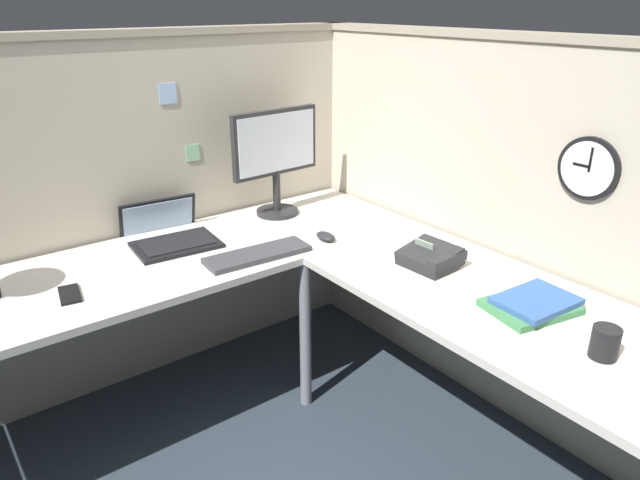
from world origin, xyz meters
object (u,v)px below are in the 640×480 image
object	(u,v)px
office_phone	(431,258)
book_stack	(533,304)
monitor	(276,154)
computer_mouse	(326,236)
keyboard	(257,255)
laptop	(168,234)
coffee_mug	(605,343)
wall_clock	(589,168)
cell_phone	(70,294)

from	to	relation	value
office_phone	book_stack	size ratio (longest dim) A/B	0.68
monitor	computer_mouse	distance (m)	0.49
monitor	keyboard	xyz separation A→B (m)	(-0.35, -0.38, -0.28)
laptop	coffee_mug	size ratio (longest dim) A/B	4.24
wall_clock	book_stack	bearing A→B (deg)	-170.14
office_phone	coffee_mug	world-z (taller)	office_phone
monitor	laptop	bearing A→B (deg)	178.40
laptop	computer_mouse	size ratio (longest dim) A/B	3.92
monitor	laptop	size ratio (longest dim) A/B	1.23
book_stack	coffee_mug	world-z (taller)	coffee_mug
monitor	coffee_mug	world-z (taller)	monitor
monitor	computer_mouse	bearing A→B (deg)	-92.48
laptop	office_phone	xyz separation A→B (m)	(0.69, -0.88, 0.01)
laptop	computer_mouse	world-z (taller)	laptop
laptop	book_stack	world-z (taller)	laptop
monitor	laptop	distance (m)	0.61
laptop	computer_mouse	xyz separation A→B (m)	(0.53, -0.42, -0.01)
keyboard	computer_mouse	size ratio (longest dim) A/B	4.13
monitor	wall_clock	xyz separation A→B (m)	(0.47, -1.25, 0.13)
office_phone	book_stack	world-z (taller)	office_phone
wall_clock	monitor	bearing A→B (deg)	110.77
computer_mouse	office_phone	distance (m)	0.49
laptop	coffee_mug	distance (m)	1.72
laptop	cell_phone	world-z (taller)	laptop
keyboard	computer_mouse	xyz separation A→B (m)	(0.33, -0.03, 0.01)
cell_phone	coffee_mug	size ratio (longest dim) A/B	1.50
book_stack	coffee_mug	distance (m)	0.30
monitor	wall_clock	size ratio (longest dim) A/B	2.27
computer_mouse	office_phone	xyz separation A→B (m)	(0.16, -0.46, 0.02)
cell_phone	book_stack	world-z (taller)	book_stack
monitor	cell_phone	world-z (taller)	monitor
office_phone	computer_mouse	bearing A→B (deg)	109.20
book_stack	wall_clock	size ratio (longest dim) A/B	1.44
office_phone	wall_clock	bearing A→B (deg)	-49.27
monitor	laptop	world-z (taller)	monitor
keyboard	wall_clock	bearing A→B (deg)	-42.91
cell_phone	wall_clock	bearing A→B (deg)	-23.14
keyboard	office_phone	world-z (taller)	office_phone
computer_mouse	laptop	bearing A→B (deg)	141.95
computer_mouse	wall_clock	xyz separation A→B (m)	(0.49, -0.84, 0.41)
monitor	office_phone	bearing A→B (deg)	-80.62
office_phone	wall_clock	world-z (taller)	wall_clock
coffee_mug	keyboard	bearing A→B (deg)	109.52
office_phone	wall_clock	size ratio (longest dim) A/B	0.98
laptop	wall_clock	world-z (taller)	wall_clock
cell_phone	laptop	bearing A→B (deg)	39.42
keyboard	laptop	bearing A→B (deg)	121.34
keyboard	wall_clock	distance (m)	1.26
book_stack	computer_mouse	bearing A→B (deg)	101.20
laptop	book_stack	distance (m)	1.50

